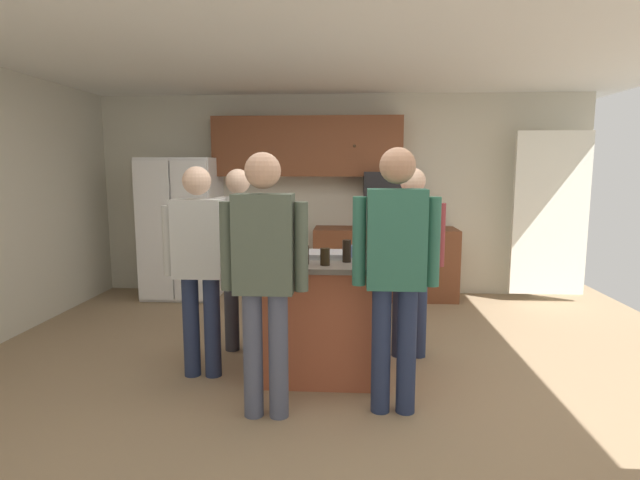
{
  "coord_description": "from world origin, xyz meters",
  "views": [
    {
      "loc": [
        0.17,
        -3.87,
        1.65
      ],
      "look_at": [
        -0.09,
        0.31,
        1.05
      ],
      "focal_mm": 28.14,
      "sensor_mm": 36.0,
      "label": 1
    }
  ],
  "objects_px": {
    "person_guest_left": "(239,248)",
    "serving_tray": "(317,254)",
    "mug_ceramic_white": "(285,247)",
    "mug_blue_stoneware": "(355,251)",
    "microwave_over_range": "(386,185)",
    "refrigerator": "(182,228)",
    "tumbler_amber": "(347,251)",
    "kitchen_island": "(318,316)",
    "person_host_foreground": "(264,267)",
    "person_elder_center": "(411,250)",
    "glass_pilsner": "(304,255)",
    "person_guest_by_door": "(199,258)",
    "glass_stout_tall": "(325,257)",
    "glass_dark_ale": "(287,251)",
    "glass_short_whisky": "(283,248)",
    "person_guest_right": "(396,262)"
  },
  "relations": [
    {
      "from": "glass_dark_ale",
      "to": "glass_short_whisky",
      "type": "xyz_separation_m",
      "value": [
        -0.06,
        0.21,
        -0.01
      ]
    },
    {
      "from": "person_elder_center",
      "to": "person_guest_by_door",
      "type": "bearing_deg",
      "value": -11.03
    },
    {
      "from": "person_guest_by_door",
      "to": "mug_ceramic_white",
      "type": "xyz_separation_m",
      "value": [
        0.62,
        0.36,
        0.03
      ]
    },
    {
      "from": "person_guest_by_door",
      "to": "glass_pilsner",
      "type": "bearing_deg",
      "value": -15.42
    },
    {
      "from": "person_guest_right",
      "to": "mug_ceramic_white",
      "type": "distance_m",
      "value": 1.22
    },
    {
      "from": "microwave_over_range",
      "to": "mug_blue_stoneware",
      "type": "bearing_deg",
      "value": -99.36
    },
    {
      "from": "tumbler_amber",
      "to": "glass_dark_ale",
      "type": "xyz_separation_m",
      "value": [
        -0.45,
        -0.02,
        -0.0
      ]
    },
    {
      "from": "person_elder_center",
      "to": "glass_pilsner",
      "type": "bearing_deg",
      "value": 8.9
    },
    {
      "from": "microwave_over_range",
      "to": "mug_blue_stoneware",
      "type": "height_order",
      "value": "microwave_over_range"
    },
    {
      "from": "glass_dark_ale",
      "to": "mug_ceramic_white",
      "type": "bearing_deg",
      "value": 99.7
    },
    {
      "from": "refrigerator",
      "to": "serving_tray",
      "type": "bearing_deg",
      "value": -50.48
    },
    {
      "from": "mug_ceramic_white",
      "to": "mug_blue_stoneware",
      "type": "height_order",
      "value": "mug_ceramic_white"
    },
    {
      "from": "tumbler_amber",
      "to": "kitchen_island",
      "type": "bearing_deg",
      "value": 150.31
    },
    {
      "from": "glass_stout_tall",
      "to": "glass_short_whisky",
      "type": "relative_size",
      "value": 0.85
    },
    {
      "from": "tumbler_amber",
      "to": "mug_blue_stoneware",
      "type": "height_order",
      "value": "tumbler_amber"
    },
    {
      "from": "microwave_over_range",
      "to": "glass_dark_ale",
      "type": "height_order",
      "value": "microwave_over_range"
    },
    {
      "from": "person_guest_left",
      "to": "glass_stout_tall",
      "type": "distance_m",
      "value": 1.1
    },
    {
      "from": "person_guest_left",
      "to": "serving_tray",
      "type": "height_order",
      "value": "person_guest_left"
    },
    {
      "from": "refrigerator",
      "to": "mug_ceramic_white",
      "type": "xyz_separation_m",
      "value": [
        1.61,
        -2.12,
        0.1
      ]
    },
    {
      "from": "mug_ceramic_white",
      "to": "mug_blue_stoneware",
      "type": "xyz_separation_m",
      "value": [
        0.59,
        -0.17,
        -0.0
      ]
    },
    {
      "from": "kitchen_island",
      "to": "glass_stout_tall",
      "type": "bearing_deg",
      "value": -74.9
    },
    {
      "from": "person_guest_right",
      "to": "glass_stout_tall",
      "type": "distance_m",
      "value": 0.6
    },
    {
      "from": "person_elder_center",
      "to": "mug_ceramic_white",
      "type": "relative_size",
      "value": 12.53
    },
    {
      "from": "glass_stout_tall",
      "to": "mug_ceramic_white",
      "type": "bearing_deg",
      "value": 124.91
    },
    {
      "from": "glass_short_whisky",
      "to": "serving_tray",
      "type": "distance_m",
      "value": 0.28
    },
    {
      "from": "person_elder_center",
      "to": "refrigerator",
      "type": "bearing_deg",
      "value": -64.39
    },
    {
      "from": "glass_short_whisky",
      "to": "tumbler_amber",
      "type": "bearing_deg",
      "value": -20.49
    },
    {
      "from": "person_guest_by_door",
      "to": "refrigerator",
      "type": "bearing_deg",
      "value": 105.03
    },
    {
      "from": "refrigerator",
      "to": "mug_ceramic_white",
      "type": "relative_size",
      "value": 13.49
    },
    {
      "from": "kitchen_island",
      "to": "person_guest_by_door",
      "type": "bearing_deg",
      "value": -173.31
    },
    {
      "from": "mug_blue_stoneware",
      "to": "person_guest_by_door",
      "type": "bearing_deg",
      "value": -170.9
    },
    {
      "from": "glass_stout_tall",
      "to": "glass_short_whisky",
      "type": "distance_m",
      "value": 0.48
    },
    {
      "from": "microwave_over_range",
      "to": "kitchen_island",
      "type": "xyz_separation_m",
      "value": [
        -0.69,
        -2.49,
        -0.97
      ]
    },
    {
      "from": "person_guest_by_door",
      "to": "serving_tray",
      "type": "distance_m",
      "value": 0.92
    },
    {
      "from": "glass_stout_tall",
      "to": "mug_blue_stoneware",
      "type": "relative_size",
      "value": 1.01
    },
    {
      "from": "glass_pilsner",
      "to": "mug_blue_stoneware",
      "type": "bearing_deg",
      "value": 40.15
    },
    {
      "from": "person_guest_right",
      "to": "person_host_foreground",
      "type": "distance_m",
      "value": 0.86
    },
    {
      "from": "refrigerator",
      "to": "tumbler_amber",
      "type": "distance_m",
      "value": 3.3
    },
    {
      "from": "refrigerator",
      "to": "person_guest_right",
      "type": "xyz_separation_m",
      "value": [
        2.46,
        -3.0,
        0.15
      ]
    },
    {
      "from": "person_host_foreground",
      "to": "glass_short_whisky",
      "type": "distance_m",
      "value": 0.8
    },
    {
      "from": "glass_dark_ale",
      "to": "glass_pilsner",
      "type": "xyz_separation_m",
      "value": [
        0.14,
        -0.09,
        -0.01
      ]
    },
    {
      "from": "person_host_foreground",
      "to": "glass_pilsner",
      "type": "bearing_deg",
      "value": -1.04
    },
    {
      "from": "mug_ceramic_white",
      "to": "person_guest_by_door",
      "type": "bearing_deg",
      "value": -149.99
    },
    {
      "from": "person_guest_by_door",
      "to": "glass_short_whisky",
      "type": "distance_m",
      "value": 0.66
    },
    {
      "from": "glass_short_whisky",
      "to": "refrigerator",
      "type": "bearing_deg",
      "value": 124.99
    },
    {
      "from": "microwave_over_range",
      "to": "serving_tray",
      "type": "bearing_deg",
      "value": -106.3
    },
    {
      "from": "person_host_foreground",
      "to": "mug_ceramic_white",
      "type": "height_order",
      "value": "person_host_foreground"
    },
    {
      "from": "person_guest_left",
      "to": "mug_blue_stoneware",
      "type": "height_order",
      "value": "person_guest_left"
    },
    {
      "from": "microwave_over_range",
      "to": "tumbler_amber",
      "type": "xyz_separation_m",
      "value": [
        -0.47,
        -2.63,
        -0.42
      ]
    },
    {
      "from": "person_guest_by_door",
      "to": "person_elder_center",
      "type": "height_order",
      "value": "person_guest_by_door"
    }
  ]
}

